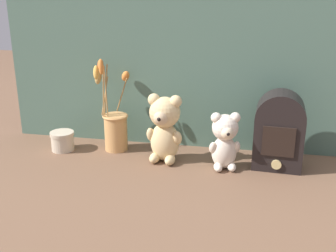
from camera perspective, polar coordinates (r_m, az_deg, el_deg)
The scene contains 7 objects.
ground_plane at distance 1.41m, azimuth -0.16°, elevation -4.94°, with size 4.00×4.00×0.00m, color brown.
backdrop_wall at distance 1.46m, azimuth 1.14°, elevation 10.67°, with size 1.23×0.02×0.72m.
teddy_bear_large at distance 1.38m, azimuth -0.47°, elevation -0.14°, with size 0.13×0.12×0.23m.
teddy_bear_medium at distance 1.34m, azimuth 7.70°, elevation -1.87°, with size 0.11×0.09×0.19m.
flower_vase at distance 1.49m, azimuth -7.22°, elevation 0.15°, with size 0.12×0.12×0.33m.
vintage_radio at distance 1.38m, azimuth 14.82°, elevation -0.50°, with size 0.16×0.12×0.25m.
decorative_tin_tall at distance 1.54m, azimuth -14.10°, elevation -1.96°, with size 0.08×0.08×0.07m.
Camera 1 is at (0.25, -1.26, 0.58)m, focal length 45.00 mm.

